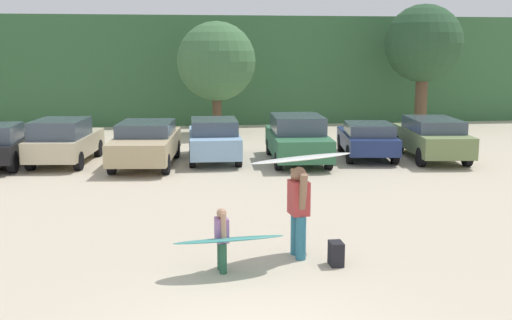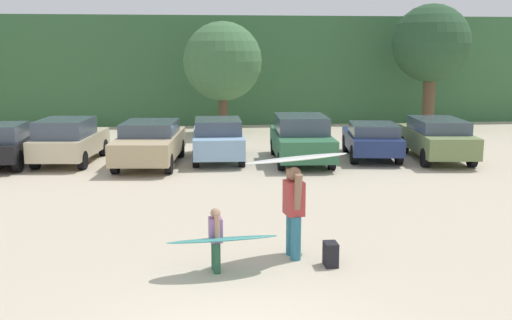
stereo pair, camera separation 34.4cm
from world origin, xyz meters
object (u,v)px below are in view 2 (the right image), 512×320
object	(u,v)px
parked_car_sky_blue	(218,139)
parked_car_champagne	(69,140)
parked_car_olive_green	(437,138)
backpack_dropped	(331,254)
parked_car_black	(1,143)
person_child	(216,236)
surfboard_teal	(223,239)
parked_car_tan	(150,142)
surfboard_white	(298,158)
parked_car_forest_green	(301,138)
person_adult	(294,207)
parked_car_navy	(372,139)

from	to	relation	value
parked_car_sky_blue	parked_car_champagne	bearing A→B (deg)	91.34
parked_car_olive_green	backpack_dropped	xyz separation A→B (m)	(-6.37, -10.47, -0.59)
parked_car_champagne	parked_car_olive_green	xyz separation A→B (m)	(13.12, -0.82, -0.01)
parked_car_black	person_child	size ratio (longest dim) A/B	3.39
parked_car_olive_green	surfboard_teal	world-z (taller)	parked_car_olive_green
person_child	parked_car_tan	bearing A→B (deg)	-87.88
parked_car_tan	surfboard_white	world-z (taller)	surfboard_white
parked_car_forest_green	parked_car_tan	bearing A→B (deg)	93.57
parked_car_sky_blue	parked_car_tan	bearing A→B (deg)	106.95
person_adult	surfboard_white	size ratio (longest dim) A/B	0.75
parked_car_forest_green	surfboard_teal	world-z (taller)	parked_car_forest_green
surfboard_teal	parked_car_sky_blue	bearing A→B (deg)	-98.93
parked_car_sky_blue	parked_car_forest_green	bearing A→B (deg)	-100.90
parked_car_sky_blue	person_adult	world-z (taller)	person_adult
parked_car_black	parked_car_olive_green	world-z (taller)	parked_car_olive_green
parked_car_champagne	person_adult	distance (m)	12.36
surfboard_white	parked_car_champagne	bearing A→B (deg)	-83.49
parked_car_olive_green	backpack_dropped	world-z (taller)	parked_car_olive_green
parked_car_black	parked_car_navy	bearing A→B (deg)	-89.93
parked_car_sky_blue	parked_car_forest_green	world-z (taller)	parked_car_forest_green
parked_car_sky_blue	parked_car_navy	bearing A→B (deg)	-90.76
parked_car_sky_blue	person_child	bearing A→B (deg)	178.45
parked_car_black	parked_car_olive_green	distance (m)	15.33
person_adult	surfboard_teal	bearing A→B (deg)	20.64
parked_car_olive_green	surfboard_white	bearing A→B (deg)	151.12
parked_car_champagne	parked_car_navy	world-z (taller)	parked_car_champagne
parked_car_sky_blue	surfboard_teal	distance (m)	11.46
person_child	parked_car_champagne	bearing A→B (deg)	-75.16
parked_car_forest_green	backpack_dropped	xyz separation A→B (m)	(-1.41, -10.63, -0.62)
backpack_dropped	parked_car_black	bearing A→B (deg)	129.21
person_child	person_adult	bearing A→B (deg)	-165.52
person_adult	backpack_dropped	bearing A→B (deg)	129.64
parked_car_sky_blue	person_child	distance (m)	11.34
parked_car_forest_green	person_adult	distance (m)	10.26
parked_car_tan	surfboard_teal	size ratio (longest dim) A/B	2.36
parked_car_tan	person_child	bearing A→B (deg)	-164.09
person_adult	surfboard_white	distance (m)	0.93
parked_car_navy	backpack_dropped	xyz separation A→B (m)	(-4.12, -11.05, -0.49)
backpack_dropped	parked_car_forest_green	bearing A→B (deg)	82.45
parked_car_champagne	parked_car_tan	world-z (taller)	parked_car_champagne
person_child	surfboard_teal	bearing A→B (deg)	124.22
parked_car_navy	surfboard_teal	size ratio (longest dim) A/B	2.07
surfboard_teal	backpack_dropped	size ratio (longest dim) A/B	4.58
parked_car_olive_green	parked_car_tan	bearing A→B (deg)	95.47
parked_car_navy	person_adult	bearing A→B (deg)	164.38
parked_car_sky_blue	person_adult	distance (m)	10.75
parked_car_tan	person_adult	size ratio (longest dim) A/B	2.74
parked_car_navy	person_child	distance (m)	12.73
parked_car_sky_blue	surfboard_teal	size ratio (longest dim) A/B	2.05
person_adult	backpack_dropped	xyz separation A→B (m)	(0.60, -0.56, -0.78)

